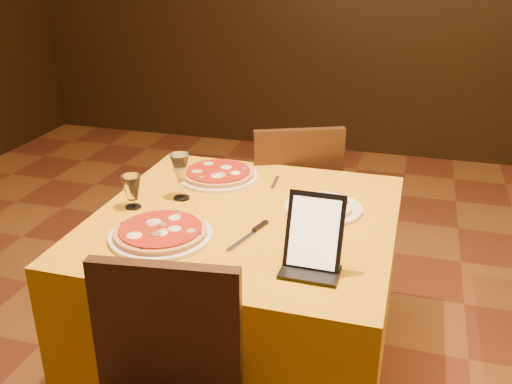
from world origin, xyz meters
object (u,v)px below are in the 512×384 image
(main_table, at_px, (245,300))
(pizza_near, at_px, (161,233))
(tablet, at_px, (314,232))
(wine_glass, at_px, (181,176))
(chair_main_far, at_px, (290,203))
(water_glass, at_px, (132,192))
(pizza_far, at_px, (218,175))

(main_table, relative_size, pizza_near, 3.08)
(main_table, distance_m, tablet, 0.65)
(main_table, distance_m, wine_glass, 0.56)
(chair_main_far, distance_m, water_glass, 1.00)
(chair_main_far, xyz_separation_m, pizza_near, (-0.23, -1.02, 0.31))
(pizza_near, xyz_separation_m, pizza_far, (0.01, 0.56, 0.00))
(chair_main_far, xyz_separation_m, tablet, (0.31, -1.07, 0.41))
(pizza_near, bearing_deg, tablet, -4.62)
(chair_main_far, bearing_deg, water_glass, 39.25)
(chair_main_far, bearing_deg, tablet, 82.97)
(main_table, height_order, tablet, tablet)
(tablet, bearing_deg, pizza_far, 132.11)
(main_table, height_order, chair_main_far, chair_main_far)
(pizza_far, xyz_separation_m, water_glass, (-0.21, -0.37, 0.05))
(pizza_far, relative_size, tablet, 1.42)
(wine_glass, distance_m, tablet, 0.70)
(main_table, xyz_separation_m, pizza_near, (-0.23, -0.24, 0.39))
(pizza_near, relative_size, water_glass, 2.75)
(pizza_far, bearing_deg, wine_glass, -104.89)
(main_table, distance_m, chair_main_far, 0.78)
(main_table, bearing_deg, water_glass, -173.26)
(pizza_near, height_order, pizza_far, same)
(main_table, height_order, water_glass, water_glass)
(pizza_near, relative_size, wine_glass, 1.88)
(water_glass, bearing_deg, pizza_near, -43.19)
(chair_main_far, height_order, water_glass, chair_main_far)
(chair_main_far, bearing_deg, wine_glass, 44.55)
(main_table, distance_m, pizza_near, 0.51)
(main_table, distance_m, water_glass, 0.62)
(chair_main_far, height_order, pizza_far, chair_main_far)
(pizza_near, height_order, water_glass, water_glass)
(wine_glass, bearing_deg, chair_main_far, 67.93)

